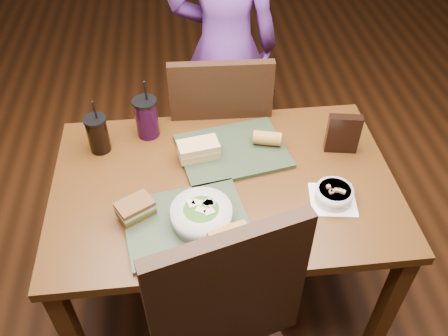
{
  "coord_description": "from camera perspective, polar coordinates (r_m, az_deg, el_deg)",
  "views": [
    {
      "loc": [
        -0.14,
        -1.26,
        2.03
      ],
      "look_at": [
        0.0,
        0.0,
        0.82
      ],
      "focal_mm": 38.0,
      "sensor_mm": 36.0,
      "label": 1
    }
  ],
  "objects": [
    {
      "name": "salad_bowl",
      "position": [
        1.62,
        -2.73,
        -5.55
      ],
      "size": [
        0.21,
        0.21,
        0.07
      ],
      "color": "silver",
      "rests_on": "tray_near"
    },
    {
      "name": "tray_near",
      "position": [
        1.66,
        -4.5,
        -6.58
      ],
      "size": [
        0.47,
        0.39,
        0.02
      ],
      "primitive_type": "cube",
      "rotation": [
        0.0,
        0.0,
        0.17
      ],
      "color": "#26331F",
      "rests_on": "dining_table"
    },
    {
      "name": "diner",
      "position": [
        2.55,
        0.13,
        14.22
      ],
      "size": [
        0.6,
        0.43,
        1.55
      ],
      "primitive_type": "imported",
      "rotation": [
        0.0,
        0.0,
        3.03
      ],
      "color": "#6A3490",
      "rests_on": "ground"
    },
    {
      "name": "cup_cola",
      "position": [
        1.95,
        -14.94,
        3.97
      ],
      "size": [
        0.09,
        0.09,
        0.24
      ],
      "color": "black",
      "rests_on": "dining_table"
    },
    {
      "name": "chip_bag",
      "position": [
        1.94,
        14.12,
        4.01
      ],
      "size": [
        0.13,
        0.06,
        0.17
      ],
      "primitive_type": "cube",
      "rotation": [
        0.0,
        0.0,
        -0.18
      ],
      "color": "black",
      "rests_on": "dining_table"
    },
    {
      "name": "ground",
      "position": [
        2.39,
        0.0,
        -14.32
      ],
      "size": [
        6.0,
        6.0,
        0.0
      ],
      "primitive_type": "plane",
      "color": "#381C0B",
      "rests_on": "ground"
    },
    {
      "name": "baguette_far",
      "position": [
        1.93,
        5.22,
        3.58
      ],
      "size": [
        0.12,
        0.08,
        0.06
      ],
      "primitive_type": "cylinder",
      "rotation": [
        0.0,
        1.57,
        -0.26
      ],
      "color": "#AD7533",
      "rests_on": "tray_far"
    },
    {
      "name": "dining_table",
      "position": [
        1.87,
        0.0,
        -3.56
      ],
      "size": [
        1.3,
        0.85,
        0.75
      ],
      "color": "#4B2A0F",
      "rests_on": "ground"
    },
    {
      "name": "sandwich_near",
      "position": [
        1.67,
        -10.63,
        -4.8
      ],
      "size": [
        0.15,
        0.13,
        0.06
      ],
      "color": "#593819",
      "rests_on": "tray_near"
    },
    {
      "name": "soup_bowl",
      "position": [
        1.76,
        13.08,
        -3.09
      ],
      "size": [
        0.19,
        0.19,
        0.07
      ],
      "color": "white",
      "rests_on": "dining_table"
    },
    {
      "name": "sandwich_far",
      "position": [
        1.86,
        -3.1,
        2.25
      ],
      "size": [
        0.17,
        0.11,
        0.06
      ],
      "color": "tan",
      "rests_on": "tray_far"
    },
    {
      "name": "cup_berry",
      "position": [
        1.98,
        -9.29,
        6.02
      ],
      "size": [
        0.1,
        0.1,
        0.27
      ],
      "color": "black",
      "rests_on": "dining_table"
    },
    {
      "name": "tray_far",
      "position": [
        1.91,
        1.04,
        2.05
      ],
      "size": [
        0.47,
        0.39,
        0.02
      ],
      "primitive_type": "cube",
      "rotation": [
        0.0,
        0.0,
        0.19
      ],
      "color": "#26331F",
      "rests_on": "dining_table"
    },
    {
      "name": "chair_far",
      "position": [
        2.3,
        -0.59,
        4.24
      ],
      "size": [
        0.46,
        0.46,
        1.02
      ],
      "color": "black",
      "rests_on": "ground"
    },
    {
      "name": "baguette_near",
      "position": [
        1.57,
        0.44,
        -8.07
      ],
      "size": [
        0.15,
        0.1,
        0.07
      ],
      "primitive_type": "cylinder",
      "rotation": [
        0.0,
        1.57,
        0.3
      ],
      "color": "#AD7533",
      "rests_on": "tray_near"
    }
  ]
}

